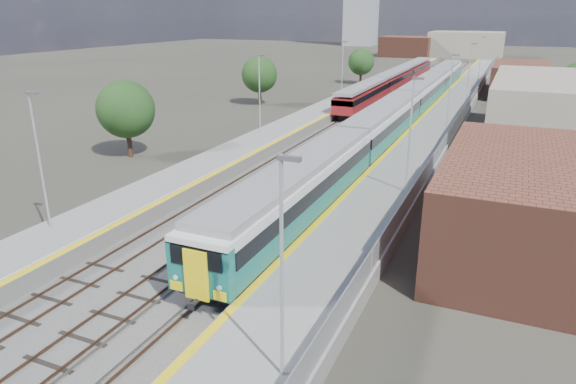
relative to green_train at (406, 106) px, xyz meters
The scene contains 12 objects.
ground 3.90m from the green_train, 118.90° to the left, with size 320.00×320.00×0.00m, color #47443A.
ballast_bed 6.84m from the green_train, 125.71° to the left, with size 10.50×155.00×0.06m, color #565451.
tracks 7.91m from the green_train, 114.57° to the left, with size 8.96×160.00×0.17m.
platform_right 6.69m from the green_train, 54.02° to the left, with size 4.70×155.00×8.52m.
platform_left 11.91m from the green_train, 153.73° to the left, with size 4.30×155.00×8.52m.
buildings 93.77m from the green_train, 102.13° to the left, with size 72.00×185.50×40.00m.
green_train is the anchor object (origin of this frame).
red_train 26.44m from the green_train, 105.36° to the left, with size 2.68×54.43×3.38m.
tree_a 30.40m from the green_train, 131.04° to the right, with size 5.02×5.02×6.80m.
tree_b 22.40m from the green_train, 164.06° to the left, with size 4.90×4.90×6.64m.
tree_c 36.14m from the green_train, 114.06° to the left, with size 4.61×4.61×6.25m.
tree_d 28.80m from the green_train, 50.31° to the left, with size 4.35×4.35×5.89m.
Camera 1 is at (12.37, -10.71, 12.29)m, focal length 32.00 mm.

